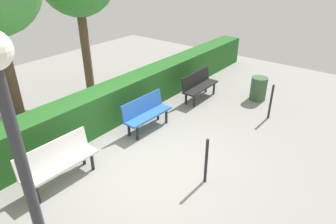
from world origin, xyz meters
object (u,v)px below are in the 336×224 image
Objects in this scene: bench_blue at (146,112)px; trash_bin at (259,88)px; lamp_post at (15,140)px; bench_white at (58,161)px; bench_black at (199,84)px.

trash_bin is at bearing 157.42° from bench_blue.
trash_bin is (-3.52, 1.58, -0.11)m from bench_blue.
lamp_post reaches higher than trash_bin.
bench_blue is 0.91× the size of bench_white.
bench_black and bench_blue have the same top height.
bench_blue is 3.86m from trash_bin.
bench_white is at bearing -1.52° from bench_black.
lamp_post reaches higher than bench_white.
bench_blue is at bearing -178.46° from bench_white.
bench_black is at bearing -53.78° from trash_bin.
bench_white reaches higher than trash_bin.
bench_blue is (2.41, -0.07, -0.00)m from bench_black.
bench_black is 7.04m from lamp_post.
bench_black is 5.04m from bench_white.
bench_black is 2.42m from bench_blue.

